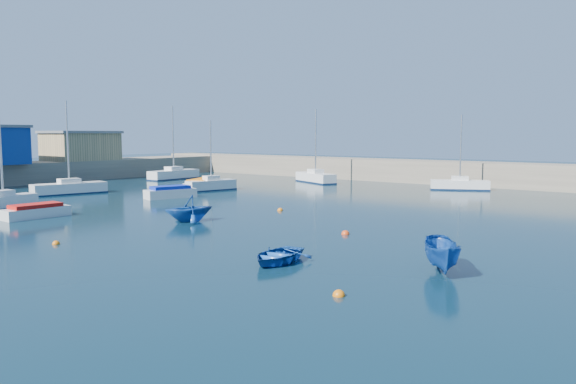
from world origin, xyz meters
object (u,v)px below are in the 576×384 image
Objects in this scene: sailboat_1 at (3,202)px; motorboat_0 at (36,211)px; sailboat_3 at (211,185)px; motorboat_1 at (170,192)px; motorboat_2 at (203,184)px; dinghy_center at (277,255)px; brick_shed_a at (81,147)px; sailboat_5 at (315,177)px; sailboat_6 at (460,184)px; sailboat_2 at (69,188)px; dinghy_left at (189,208)px; sailboat_4 at (174,174)px; dinghy_right at (443,256)px.

sailboat_1 reaches higher than motorboat_0.
sailboat_3 reaches higher than motorboat_1.
motorboat_2 is 34.33m from dinghy_center.
brick_shed_a is 30.11m from sailboat_5.
sailboat_1 is 0.91× the size of sailboat_6.
sailboat_3 is 7.11m from motorboat_1.
sailboat_6 is (43.15, 15.90, -3.54)m from brick_shed_a.
sailboat_6 reaches higher than motorboat_2.
sailboat_6 is at bearing 90.85° from dinghy_center.
sailboat_6 reaches higher than sailboat_3.
sailboat_6 is 39.77m from motorboat_0.
motorboat_2 is (-3.50, 7.28, 0.01)m from motorboat_1.
sailboat_2 is at bearing -143.56° from motorboat_1.
motorboat_1 is at bearing -62.01° from sailboat_3.
sailboat_5 is 14.63m from motorboat_2.
dinghy_center is 13.28m from dinghy_left.
sailboat_4 reaches higher than sailboat_6.
motorboat_2 is at bearing 0.34° from brick_shed_a.
sailboat_4 is 1.60× the size of motorboat_2.
motorboat_1 is (-2.02, 13.51, 0.06)m from motorboat_0.
motorboat_2 is at bearing 121.64° from dinghy_right.
dinghy_right is at bearing 1.83° from sailboat_2.
sailboat_3 reaches higher than dinghy_center.
sailboat_6 is (33.76, 8.84, -0.08)m from sailboat_4.
sailboat_2 reaches higher than sailboat_5.
sailboat_1 reaches higher than dinghy_left.
sailboat_6 reaches higher than dinghy_left.
dinghy_left is (15.76, 4.54, 0.29)m from sailboat_1.
dinghy_right reaches higher than dinghy_center.
sailboat_5 is 1.81× the size of motorboat_1.
sailboat_4 is 35.57m from dinghy_left.
sailboat_3 is 14.62m from sailboat_5.
sailboat_6 is at bearing 56.01° from sailboat_2.
motorboat_1 is at bearing -42.65° from sailboat_4.
sailboat_1 is at bearing -92.24° from motorboat_1.
dinghy_center is (21.51, -0.38, -0.11)m from motorboat_0.
sailboat_2 is 1.85× the size of motorboat_1.
dinghy_right is (6.45, 2.89, 0.36)m from dinghy_center.
motorboat_1 reaches higher than dinghy_center.
brick_shed_a reaches higher than motorboat_0.
motorboat_1 is 8.08m from motorboat_2.
dinghy_center is (39.61, -28.09, -0.30)m from sailboat_4.
sailboat_4 reaches higher than dinghy_right.
sailboat_3 reaches higher than motorboat_0.
brick_shed_a is at bearing 148.61° from dinghy_center.
sailboat_2 reaches higher than sailboat_6.
sailboat_5 is at bearing 70.46° from sailboat_1.
sailboat_6 is at bearing 96.13° from dinghy_left.
sailboat_3 is 0.92× the size of sailboat_6.
sailboat_2 reaches higher than sailboat_1.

